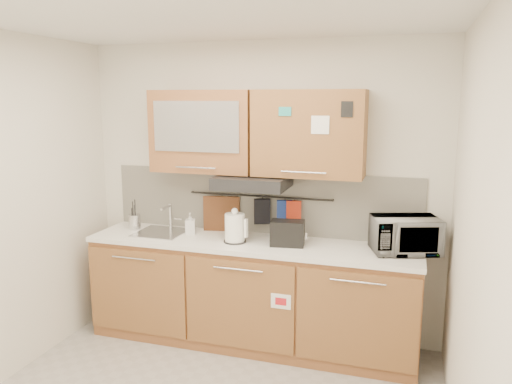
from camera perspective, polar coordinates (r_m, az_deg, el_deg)
The scene contains 19 objects.
ceiling at distance 3.00m, azimuth -8.11°, elevation 19.94°, with size 3.20×3.20×0.00m, color white.
wall_back at distance 4.44m, azimuth 0.57°, elevation 0.14°, with size 3.20×3.20×0.00m, color silver.
wall_right at distance 2.83m, azimuth 23.76°, elevation -6.94°, with size 3.00×3.00×0.00m, color silver.
base_cabinet at distance 4.42m, azimuth -0.62°, elevation -12.06°, with size 2.80×0.64×0.88m.
countertop at distance 4.25m, azimuth -0.64°, elevation -5.90°, with size 2.82×0.62×0.04m, color white.
backsplash at distance 4.45m, azimuth 0.52°, elevation -1.15°, with size 2.80×0.02×0.56m, color silver.
upper_cabinets at distance 4.21m, azimuth -0.17°, elevation 6.84°, with size 1.82×0.37×0.70m.
range_hood at distance 4.19m, azimuth -0.40°, elevation 1.16°, with size 0.60×0.46×0.10m, color black.
sink at distance 4.58m, azimuth -10.77°, elevation -4.55°, with size 0.42×0.40×0.26m.
utensil_rail at distance 4.40m, azimuth 0.38°, elevation -0.48°, with size 0.02×0.02×1.30m, color black.
utensil_crock at distance 4.74m, azimuth -13.70°, elevation -3.30°, with size 0.13×0.13×0.28m.
kettle at distance 4.19m, azimuth -2.42°, elevation -4.19°, with size 0.21×0.19×0.29m.
toaster at distance 4.11m, azimuth 3.62°, elevation -4.68°, with size 0.29×0.20×0.21m.
microwave at distance 4.08m, azimuth 16.68°, elevation -4.73°, with size 0.50×0.34×0.28m, color #999999.
soap_bottle at distance 4.49m, azimuth -7.53°, elevation -3.56°, with size 0.08×0.09×0.19m, color #999999.
cutting_board at distance 4.55m, azimuth -3.95°, elevation -3.04°, with size 0.33×0.02×0.41m, color brown.
oven_mitt at distance 4.36m, azimuth 3.27°, elevation -2.38°, with size 0.13×0.03×0.22m, color navy.
dark_pouch at distance 4.41m, azimuth 0.70°, elevation -2.23°, with size 0.14×0.04×0.22m, color black.
pot_holder at distance 4.33m, azimuth 4.33°, elevation -2.04°, with size 0.13×0.02×0.16m, color red.
Camera 1 is at (1.24, -2.69, 2.11)m, focal length 35.00 mm.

